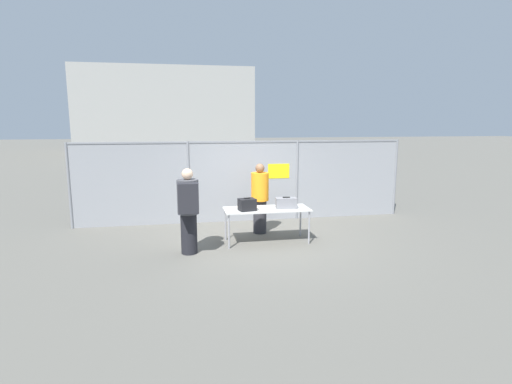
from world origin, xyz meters
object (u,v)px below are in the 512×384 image
Objects in this scene: suitcase_black at (247,205)px; utility_trailer at (258,190)px; security_worker_near at (260,197)px; traveler_hooded at (188,208)px; suitcase_grey at (286,203)px; inspection_table at (267,211)px.

utility_trailer is at bearing 76.30° from suitcase_black.
security_worker_near is 3.72m from utility_trailer.
traveler_hooded reaches higher than suitcase_black.
security_worker_near reaches higher than suitcase_grey.
suitcase_black is 1.34m from traveler_hooded.
suitcase_black is at bearing 13.96° from traveler_hooded.
utility_trailer is at bearing 87.41° from suitcase_grey.
traveler_hooded reaches higher than inspection_table.
security_worker_near is at bearing -100.05° from utility_trailer.
utility_trailer is at bearing 59.76° from traveler_hooded.
suitcase_black is 4.68m from utility_trailer.
traveler_hooded is at bearing -167.06° from suitcase_grey.
suitcase_grey reaches higher than inspection_table.
suitcase_black reaches higher than inspection_table.
security_worker_near is at bearing 62.71° from suitcase_black.
suitcase_grey is (0.44, -0.04, 0.18)m from inspection_table.
security_worker_near is (1.73, 1.32, -0.09)m from traveler_hooded.
traveler_hooded is at bearing -115.64° from utility_trailer.
traveler_hooded is at bearing 52.27° from security_worker_near.
security_worker_near is at bearing 90.22° from inspection_table.
inspection_table is 4.76× the size of suitcase_black.
suitcase_grey is at bearing -92.59° from utility_trailer.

